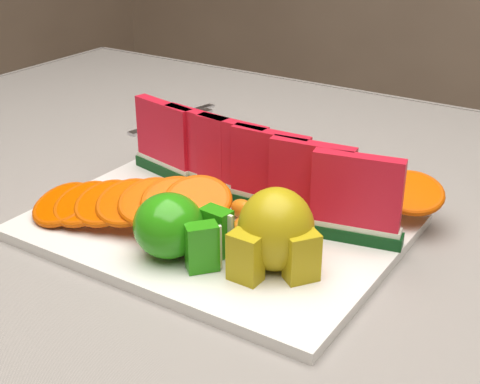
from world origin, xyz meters
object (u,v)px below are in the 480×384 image
at_px(fork, 175,120).
at_px(apple_cluster, 176,228).
at_px(platter, 217,226).
at_px(pear_cluster, 276,233).

bearing_deg(fork, apple_cluster, -51.80).
bearing_deg(platter, fork, 134.92).
bearing_deg(platter, apple_cluster, -83.91).
distance_m(platter, pear_cluster, 0.12).
bearing_deg(fork, platter, -45.08).
xyz_separation_m(pear_cluster, fork, (-0.38, 0.32, -0.05)).
relative_size(apple_cluster, pear_cluster, 1.09).
height_order(platter, apple_cluster, apple_cluster).
relative_size(platter, apple_cluster, 3.60).
xyz_separation_m(platter, fork, (-0.27, 0.27, -0.00)).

